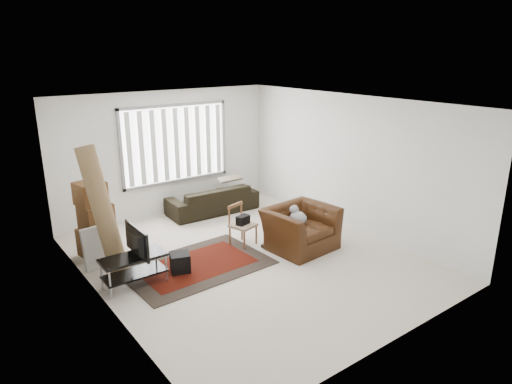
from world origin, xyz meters
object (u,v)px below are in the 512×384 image
(sofa, at_px, (212,195))
(side_chair, at_px, (242,223))
(armchair, at_px, (300,225))
(moving_boxes, at_px, (95,222))
(tv_stand, at_px, (134,264))

(sofa, bearing_deg, side_chair, 78.02)
(sofa, relative_size, armchair, 1.59)
(moving_boxes, height_order, side_chair, moving_boxes)
(tv_stand, relative_size, armchair, 0.78)
(armchair, bearing_deg, side_chair, 130.00)
(side_chair, bearing_deg, tv_stand, 172.30)
(armchair, bearing_deg, tv_stand, 166.38)
(armchair, bearing_deg, moving_boxes, 143.20)
(moving_boxes, distance_m, sofa, 2.91)
(sofa, distance_m, side_chair, 1.93)
(armchair, bearing_deg, sofa, 91.17)
(moving_boxes, relative_size, side_chair, 1.74)
(tv_stand, bearing_deg, side_chair, 7.34)
(tv_stand, distance_m, side_chair, 2.26)
(sofa, height_order, side_chair, sofa)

